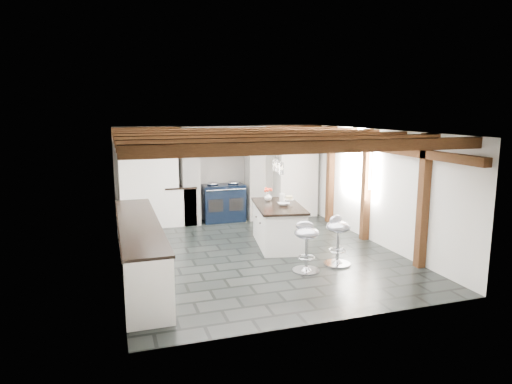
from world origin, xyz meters
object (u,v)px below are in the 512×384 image
object	(u,v)px
kitchen_island	(278,224)
bar_stool_far	(307,241)
range_cooker	(223,202)
bar_stool_near	(337,235)

from	to	relation	value
kitchen_island	bar_stool_far	xyz separation A→B (m)	(-0.10, -1.57, 0.11)
range_cooker	kitchen_island	xyz separation A→B (m)	(0.56, -2.31, -0.04)
bar_stool_far	kitchen_island	bearing A→B (deg)	101.55
bar_stool_far	range_cooker	bearing A→B (deg)	111.84
bar_stool_near	bar_stool_far	bearing A→B (deg)	169.67
kitchen_island	bar_stool_far	distance (m)	1.58
bar_stool_near	bar_stool_far	distance (m)	0.67
range_cooker	bar_stool_near	size ratio (longest dim) A/B	1.14
kitchen_island	bar_stool_far	world-z (taller)	kitchen_island
bar_stool_near	bar_stool_far	world-z (taller)	bar_stool_near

